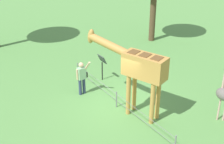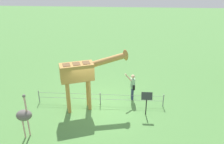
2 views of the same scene
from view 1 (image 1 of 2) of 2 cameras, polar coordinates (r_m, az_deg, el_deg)
ground_plane at (r=13.17m, az=1.58°, el=-6.31°), size 60.00×60.00×0.00m
giraffe at (r=11.68m, az=4.88°, el=0.97°), size 3.61×1.69×3.21m
visitor at (r=13.67m, az=-5.68°, el=-0.80°), size 0.60×0.58×1.73m
info_sign at (r=14.87m, az=-1.88°, el=1.82°), size 0.56×0.21×1.32m
wire_fence at (r=12.86m, az=0.86°, el=-5.06°), size 7.05×0.05×0.75m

